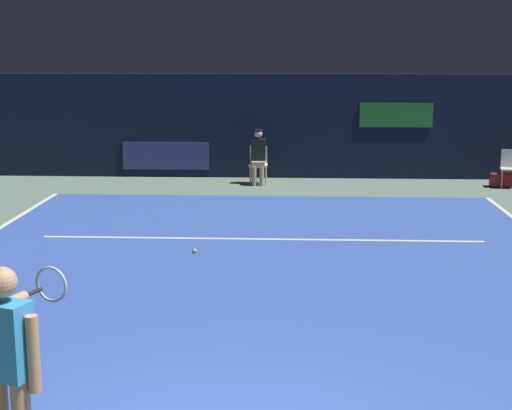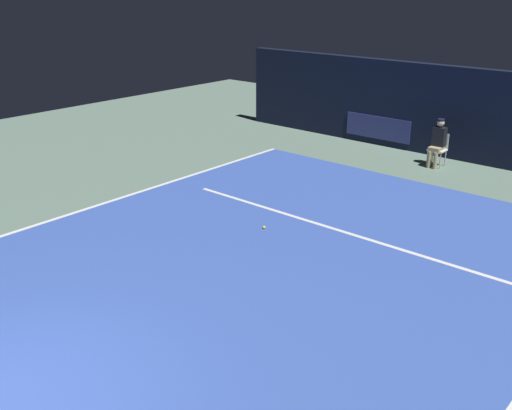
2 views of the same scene
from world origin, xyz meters
name	(u,v)px [view 1 (image 1 of 2)]	position (x,y,z in m)	size (l,w,h in m)	color
ground_plane	(255,276)	(0.00, 5.11, 0.00)	(30.05, 30.05, 0.00)	slate
court_surface	(255,276)	(0.00, 5.11, 0.01)	(9.67, 12.22, 0.01)	#3856B2
line_service	(261,239)	(0.00, 7.25, 0.01)	(7.54, 0.10, 0.01)	white
back_wall	(272,126)	(0.00, 13.89, 1.30)	(15.37, 0.33, 2.60)	black
tennis_player	(10,366)	(-1.48, -0.48, 0.99)	(0.50, 1.05, 1.73)	tan
line_judge_on_chair	(258,156)	(-0.30, 12.80, 0.69)	(0.45, 0.53, 1.32)	white
courtside_chair_near	(510,166)	(5.64, 12.65, 0.50)	(0.51, 0.49, 0.88)	white
tennis_ball	(195,251)	(-1.03, 6.30, 0.05)	(0.07, 0.07, 0.07)	#CCE033
equipment_bag	(508,180)	(5.62, 12.66, 0.16)	(0.84, 0.32, 0.32)	maroon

